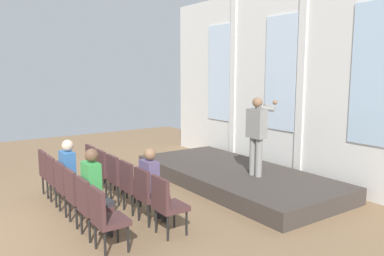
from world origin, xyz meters
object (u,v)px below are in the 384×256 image
(chair_r0_c0, at_px, (96,163))
(chair_r0_c5, at_px, (167,202))
(speaker, at_px, (257,131))
(chair_r0_c1, at_px, (106,169))
(chair_r1_c1, at_px, (57,177))
(mic_stand, at_px, (255,156))
(chair_r0_c3, at_px, (132,183))
(chair_r1_c4, at_px, (90,204))
(audience_r0_c4, at_px, (152,181))
(chair_r1_c3, at_px, (78,193))
(chair_r1_c0, at_px, (49,170))
(chair_r1_c2, at_px, (67,184))
(chair_r0_c2, at_px, (118,176))
(audience_r1_c2, at_px, (71,172))
(chair_r0_c4, at_px, (148,192))
(audience_r1_c4, at_px, (95,188))
(chair_r1_c5, at_px, (106,216))

(chair_r0_c0, relative_size, chair_r0_c5, 1.00)
(speaker, height_order, chair_r0_c1, speaker)
(speaker, height_order, chair_r1_c1, speaker)
(mic_stand, relative_size, chair_r0_c5, 1.65)
(chair_r0_c3, distance_m, chair_r1_c4, 1.15)
(mic_stand, bearing_deg, audience_r0_c4, -79.69)
(chair_r0_c1, height_order, chair_r0_c5, same)
(chair_r0_c1, relative_size, chair_r1_c3, 1.00)
(chair_r0_c0, distance_m, chair_r0_c1, 0.60)
(chair_r0_c3, distance_m, audience_r0_c4, 0.63)
(chair_r1_c0, distance_m, chair_r1_c3, 1.80)
(chair_r1_c0, bearing_deg, chair_r0_c5, 18.15)
(chair_r1_c0, bearing_deg, chair_r1_c2, 0.00)
(audience_r0_c4, bearing_deg, chair_r0_c2, -175.99)
(chair_r0_c1, bearing_deg, mic_stand, 66.19)
(chair_r0_c0, distance_m, chair_r0_c3, 1.80)
(speaker, distance_m, audience_r0_c4, 2.70)
(audience_r0_c4, distance_m, chair_r1_c1, 2.10)
(chair_r1_c0, xyz_separation_m, chair_r1_c2, (1.20, 0.00, 0.00))
(audience_r1_c2, bearing_deg, chair_r0_c3, 56.40)
(chair_r0_c5, bearing_deg, chair_r0_c4, 180.00)
(chair_r1_c0, height_order, audience_r1_c4, audience_r1_c4)
(audience_r0_c4, bearing_deg, chair_r0_c5, -7.98)
(chair_r0_c2, distance_m, chair_r0_c5, 1.80)
(chair_r0_c0, bearing_deg, chair_r0_c1, 0.00)
(chair_r1_c0, bearing_deg, mic_stand, 64.18)
(chair_r0_c4, height_order, chair_r1_c0, same)
(chair_r1_c4, bearing_deg, chair_r0_c0, 157.71)
(mic_stand, bearing_deg, chair_r1_c0, -115.82)
(chair_r0_c1, bearing_deg, audience_r1_c4, -26.70)
(chair_r0_c2, relative_size, chair_r1_c0, 1.00)
(chair_r0_c1, bearing_deg, chair_r1_c2, -58.62)
(chair_r1_c3, bearing_deg, chair_r0_c3, 90.00)
(chair_r1_c1, bearing_deg, chair_r1_c0, 180.00)
(chair_r1_c0, bearing_deg, chair_r1_c1, 0.00)
(chair_r1_c2, distance_m, audience_r1_c4, 1.22)
(chair_r1_c4, bearing_deg, chair_r1_c5, 0.00)
(chair_r1_c5, bearing_deg, chair_r0_c4, 121.38)
(chair_r1_c1, height_order, chair_r1_c5, same)
(audience_r0_c4, distance_m, chair_r1_c2, 1.61)
(chair_r0_c3, relative_size, chair_r1_c0, 1.00)
(chair_r0_c5, height_order, audience_r1_c4, audience_r1_c4)
(chair_r1_c2, bearing_deg, speaker, 75.74)
(chair_r0_c3, distance_m, chair_r1_c0, 2.05)
(speaker, height_order, chair_r1_c2, speaker)
(audience_r0_c4, bearing_deg, speaker, 95.69)
(chair_r0_c3, height_order, chair_r1_c4, same)
(speaker, relative_size, chair_r1_c5, 1.76)
(chair_r1_c3, bearing_deg, audience_r0_c4, 60.67)
(chair_r1_c1, bearing_deg, chair_r0_c2, 58.62)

